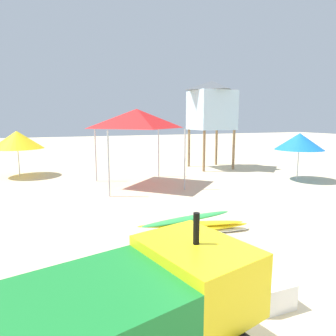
% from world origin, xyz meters
% --- Properties ---
extents(ground, '(80.00, 80.00, 0.00)m').
position_xyz_m(ground, '(0.00, 0.00, 0.00)').
color(ground, beige).
extents(utility_cart, '(2.76, 1.83, 1.50)m').
position_xyz_m(utility_cart, '(-2.16, -0.35, 0.78)').
color(utility_cart, '#197A2D').
rests_on(utility_cart, ground).
extents(surfboard_pile, '(2.52, 0.84, 0.32)m').
position_xyz_m(surfboard_pile, '(0.09, 2.89, 0.15)').
color(surfboard_pile, white).
rests_on(surfboard_pile, ground).
extents(popup_canopy, '(2.58, 2.58, 2.69)m').
position_xyz_m(popup_canopy, '(0.37, 7.84, 2.35)').
color(popup_canopy, '#B2B2B7').
rests_on(popup_canopy, ground).
extents(lifeguard_tower, '(1.98, 1.98, 4.09)m').
position_xyz_m(lifeguard_tower, '(4.73, 10.29, 2.98)').
color(lifeguard_tower, olive).
rests_on(lifeguard_tower, ground).
extents(beach_umbrella_left, '(1.82, 1.82, 1.82)m').
position_xyz_m(beach_umbrella_left, '(6.34, 6.39, 1.50)').
color(beach_umbrella_left, beige).
rests_on(beach_umbrella_left, ground).
extents(beach_umbrella_far, '(2.06, 2.06, 1.87)m').
position_xyz_m(beach_umbrella_far, '(-3.69, 11.32, 1.51)').
color(beach_umbrella_far, beige).
rests_on(beach_umbrella_far, ground).
extents(cooler_box, '(0.49, 0.34, 0.33)m').
position_xyz_m(cooler_box, '(-0.09, 0.24, 0.17)').
color(cooler_box, white).
rests_on(cooler_box, ground).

